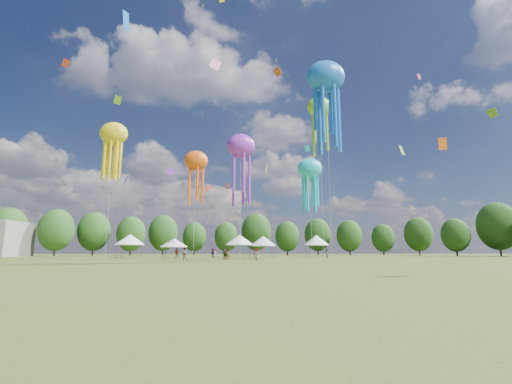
{
  "coord_description": "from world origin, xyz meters",
  "views": [
    {
      "loc": [
        -3.45,
        -13.07,
        1.2
      ],
      "look_at": [
        -1.39,
        15.0,
        6.0
      ],
      "focal_mm": 24.4,
      "sensor_mm": 36.0,
      "label": 1
    }
  ],
  "objects": [
    {
      "name": "small_kites",
      "position": [
        -0.28,
        41.95,
        28.78
      ],
      "size": [
        69.97,
        64.29,
        46.64
      ],
      "color": "#F4590F",
      "rests_on": "ground"
    },
    {
      "name": "spectators_far",
      "position": [
        -3.65,
        47.42,
        0.82
      ],
      "size": [
        27.63,
        20.95,
        1.76
      ],
      "color": "gray",
      "rests_on": "ground"
    },
    {
      "name": "ground",
      "position": [
        0.0,
        0.0,
        0.0
      ],
      "size": [
        300.0,
        300.0,
        0.0
      ],
      "primitive_type": "plane",
      "color": "#384416",
      "rests_on": "ground"
    },
    {
      "name": "festival_tents",
      "position": [
        -5.2,
        54.88,
        3.23
      ],
      "size": [
        41.01,
        9.16,
        4.44
      ],
      "color": "#47474C",
      "rests_on": "ground"
    },
    {
      "name": "treeline",
      "position": [
        -3.87,
        62.51,
        6.54
      ],
      "size": [
        201.57,
        95.24,
        13.43
      ],
      "color": "#38281C",
      "rests_on": "ground"
    },
    {
      "name": "show_kites",
      "position": [
        2.84,
        39.71,
        20.15
      ],
      "size": [
        40.75,
        28.09,
        32.08
      ],
      "color": "#F4590F",
      "rests_on": "ground"
    },
    {
      "name": "spectator_near",
      "position": [
        -9.91,
        37.47,
        0.87
      ],
      "size": [
        0.86,
        0.68,
        1.74
      ],
      "primitive_type": "imported",
      "rotation": [
        0.0,
        0.0,
        3.12
      ],
      "color": "gray",
      "rests_on": "ground"
    }
  ]
}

